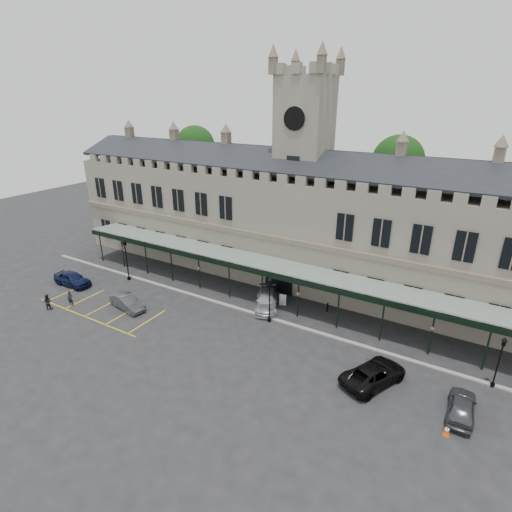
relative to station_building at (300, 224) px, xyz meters
The scene contains 22 objects.
ground 17.17m from the station_building, 90.00° to the right, with size 140.00×140.00×0.00m, color black.
station_building is the anchor object (origin of this frame).
clock_tower 6.64m from the station_building, 90.00° to the left, with size 5.60×5.60×24.80m.
canopy 9.37m from the station_building, 90.00° to the right, with size 50.00×4.10×4.30m.
kerb 12.22m from the station_building, 90.00° to the right, with size 60.00×0.40×0.12m, color gray.
parking_markings 23.26m from the station_building, 128.81° to the right, with size 16.00×6.00×0.01m, color gold, non-canonical shape.
tree_behind_left 24.64m from the station_building, 157.55° to the left, with size 6.00×6.00×16.00m.
tree_behind_mid 13.67m from the station_building, 48.65° to the left, with size 6.00×6.00×16.00m.
lamp_post_left 20.29m from the station_building, 146.35° to the right, with size 0.48×0.48×5.10m.
lamp_post_mid 11.67m from the station_building, 79.29° to the right, with size 0.44×0.44×4.69m.
lamp_post_right 23.62m from the station_building, 26.82° to the right, with size 0.40×0.40×4.28m.
traffic_cone 25.94m from the station_building, 43.07° to the right, with size 0.42×0.42×0.67m.
sign_board 9.58m from the station_building, 77.10° to the right, with size 0.71×0.22×1.24m.
bollard_left 9.20m from the station_building, 98.06° to the right, with size 0.15×0.15×0.83m, color black.
bollard_right 10.64m from the station_building, 45.57° to the right, with size 0.17×0.17×0.95m, color black.
car_left_a 26.64m from the station_building, 143.79° to the right, with size 1.90×4.71×1.61m, color black.
car_left_b 20.54m from the station_building, 125.68° to the right, with size 1.51×4.34×1.43m, color #3B3E43.
car_taxi 10.37m from the station_building, 86.66° to the right, with size 2.13×5.24×1.52m, color #9EA1A6.
car_van 20.34m from the station_building, 48.25° to the right, with size 2.54×5.50×1.53m, color black.
car_right_a 24.81m from the station_building, 38.08° to the right, with size 1.71×4.26×1.45m, color #3B3E43.
person_a 25.79m from the station_building, 132.52° to the right, with size 0.59×0.39×1.62m, color black.
person_b 27.82m from the station_building, 132.20° to the right, with size 0.81×0.63×1.67m, color black.
Camera 1 is at (17.80, -24.12, 20.11)m, focal length 28.00 mm.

